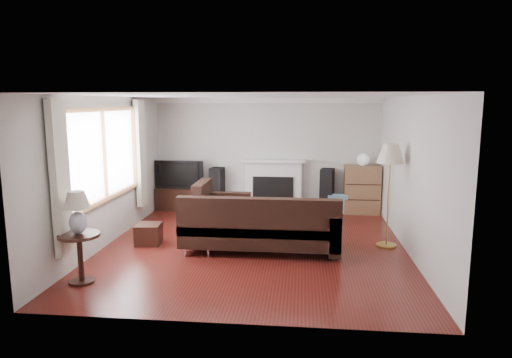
# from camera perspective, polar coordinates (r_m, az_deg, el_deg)

# --- Properties ---
(room) EXTENTS (5.10, 5.60, 2.54)m
(room) POSITION_cam_1_polar(r_m,az_deg,el_deg) (7.50, -0.23, 0.75)
(room) COLOR #521712
(room) RESTS_ON ground
(window) EXTENTS (0.12, 2.74, 1.54)m
(window) POSITION_cam_1_polar(r_m,az_deg,el_deg) (7.91, -18.36, 2.92)
(window) COLOR brown
(window) RESTS_ON room
(curtain_near) EXTENTS (0.10, 0.35, 2.10)m
(curtain_near) POSITION_cam_1_polar(r_m,az_deg,el_deg) (6.56, -23.29, 0.02)
(curtain_near) COLOR beige
(curtain_near) RESTS_ON room
(curtain_far) EXTENTS (0.10, 0.35, 2.10)m
(curtain_far) POSITION_cam_1_polar(r_m,az_deg,el_deg) (9.31, -14.23, 3.11)
(curtain_far) COLOR beige
(curtain_far) RESTS_ON room
(fireplace) EXTENTS (1.40, 0.26, 1.15)m
(fireplace) POSITION_cam_1_polar(r_m,az_deg,el_deg) (10.19, 2.18, -0.75)
(fireplace) COLOR white
(fireplace) RESTS_ON room
(tv_stand) EXTENTS (1.01, 0.45, 0.50)m
(tv_stand) POSITION_cam_1_polar(r_m,az_deg,el_deg) (10.46, -9.55, -2.41)
(tv_stand) COLOR black
(tv_stand) RESTS_ON ground
(television) EXTENTS (1.09, 0.14, 0.63)m
(television) POSITION_cam_1_polar(r_m,az_deg,el_deg) (10.35, -9.41, 0.64)
(television) COLOR black
(television) RESTS_ON tv_stand
(speaker_left) EXTENTS (0.32, 0.36, 0.96)m
(speaker_left) POSITION_cam_1_polar(r_m,az_deg,el_deg) (10.27, -4.87, -1.24)
(speaker_left) COLOR black
(speaker_left) RESTS_ON ground
(speaker_right) EXTENTS (0.34, 0.38, 0.98)m
(speaker_right) POSITION_cam_1_polar(r_m,az_deg,el_deg) (10.10, 8.85, -1.46)
(speaker_right) COLOR black
(speaker_right) RESTS_ON ground
(bookshelf) EXTENTS (0.77, 0.36, 1.05)m
(bookshelf) POSITION_cam_1_polar(r_m,az_deg,el_deg) (10.16, 13.11, -1.31)
(bookshelf) COLOR brown
(bookshelf) RESTS_ON ground
(globe_lamp) EXTENTS (0.26, 0.26, 0.26)m
(globe_lamp) POSITION_cam_1_polar(r_m,az_deg,el_deg) (10.06, 13.25, 2.38)
(globe_lamp) COLOR white
(globe_lamp) RESTS_ON bookshelf
(sectional_sofa) EXTENTS (2.76, 2.01, 0.89)m
(sectional_sofa) POSITION_cam_1_polar(r_m,az_deg,el_deg) (7.46, 0.56, -5.63)
(sectional_sofa) COLOR black
(sectional_sofa) RESTS_ON ground
(coffee_table) EXTENTS (1.18, 0.88, 0.41)m
(coffee_table) POSITION_cam_1_polar(r_m,az_deg,el_deg) (8.93, 2.09, -4.65)
(coffee_table) COLOR #905E45
(coffee_table) RESTS_ON ground
(footstool) EXTENTS (0.45, 0.45, 0.35)m
(footstool) POSITION_cam_1_polar(r_m,az_deg,el_deg) (8.07, -13.28, -6.71)
(footstool) COLOR black
(footstool) RESTS_ON ground
(floor_lamp) EXTENTS (0.49, 0.49, 1.74)m
(floor_lamp) POSITION_cam_1_polar(r_m,az_deg,el_deg) (7.87, 16.24, -2.03)
(floor_lamp) COLOR #AE8A3C
(floor_lamp) RESTS_ON ground
(side_table) EXTENTS (0.54, 0.54, 0.68)m
(side_table) POSITION_cam_1_polar(r_m,az_deg,el_deg) (6.62, -21.10, -9.22)
(side_table) COLOR black
(side_table) RESTS_ON ground
(table_lamp) EXTENTS (0.35, 0.35, 0.57)m
(table_lamp) POSITION_cam_1_polar(r_m,az_deg,el_deg) (6.46, -21.43, -3.98)
(table_lamp) COLOR silver
(table_lamp) RESTS_ON side_table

